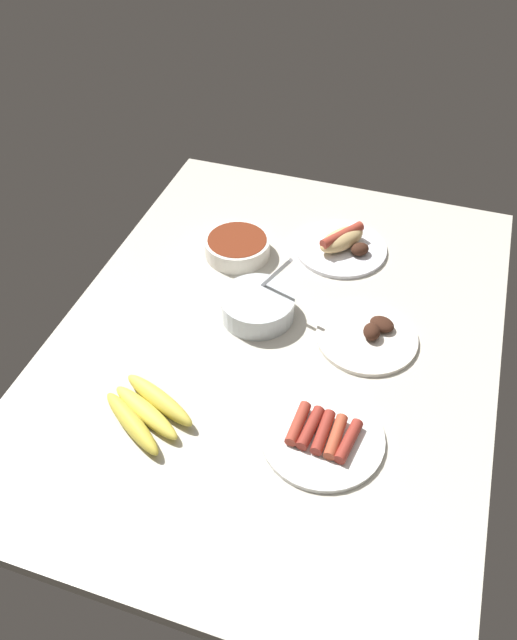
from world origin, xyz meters
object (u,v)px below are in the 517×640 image
object	(u,v)px
banana_bunch	(146,411)
bowl_coleslaw	(258,305)
plate_sausages	(323,436)
bowl_chili	(237,246)
plate_hotdog_assembled	(342,244)
plate_grilled_meat	(368,336)

from	to	relation	value
banana_bunch	bowl_coleslaw	bearing A→B (deg)	-18.54
plate_sausages	bowl_chili	world-z (taller)	bowl_chili
plate_hotdog_assembled	banana_bunch	bearing A→B (deg)	159.08
plate_sausages	bowl_chili	size ratio (longest dim) A/B	1.44
banana_bunch	bowl_chili	xyz separation A→B (cm)	(50.71, 0.32, 0.63)
plate_sausages	bowl_coleslaw	xyz separation A→B (cm)	(26.82, 21.20, 1.91)
bowl_coleslaw	bowl_chili	distance (cm)	21.53
plate_hotdog_assembled	bowl_coleslaw	xyz separation A→B (cm)	(-27.68, 12.09, 1.03)
plate_grilled_meat	bowl_coleslaw	xyz separation A→B (cm)	(-0.57, 24.06, 2.07)
plate_grilled_meat	bowl_coleslaw	world-z (taller)	bowl_coleslaw
plate_hotdog_assembled	plate_grilled_meat	xyz separation A→B (cm)	(-27.11, -11.96, -1.04)
banana_bunch	bowl_chili	distance (cm)	50.72
plate_grilled_meat	bowl_chili	distance (cm)	39.51
plate_hotdog_assembled	plate_grilled_meat	distance (cm)	29.65
banana_bunch	bowl_coleslaw	size ratio (longest dim) A/B	1.22
plate_sausages	bowl_coleslaw	distance (cm)	34.24
plate_hotdog_assembled	bowl_coleslaw	distance (cm)	30.22
plate_hotdog_assembled	bowl_chili	xyz separation A→B (cm)	(-9.27, 23.25, 0.60)
banana_bunch	plate_sausages	size ratio (longest dim) A/B	0.86
plate_hotdog_assembled	plate_grilled_meat	bearing A→B (deg)	-156.19
bowl_coleslaw	bowl_chili	world-z (taller)	bowl_coleslaw
plate_sausages	plate_grilled_meat	world-z (taller)	plate_grilled_meat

